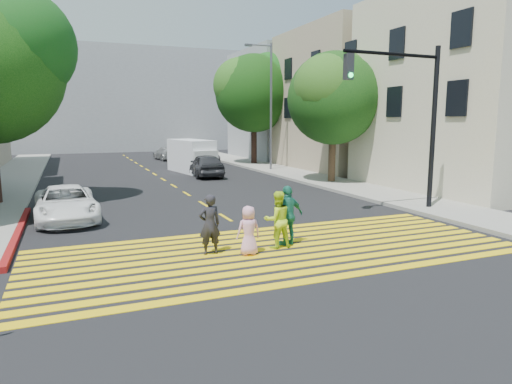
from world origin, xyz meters
TOP-DOWN VIEW (x-y plane):
  - ground at (0.00, 0.00)m, footprint 120.00×120.00m
  - sidewalk_left at (-8.50, 22.00)m, footprint 3.00×40.00m
  - sidewalk_right at (8.50, 15.00)m, footprint 3.00×60.00m
  - curb_red at (-6.90, 6.00)m, footprint 0.20×8.00m
  - crosswalk at (0.00, 1.28)m, footprint 13.40×5.30m
  - lane_line at (0.00, 22.50)m, footprint 0.12×34.40m
  - building_right_cream at (15.00, 8.00)m, footprint 10.00×10.00m
  - building_right_tan at (15.00, 19.00)m, footprint 10.00×10.00m
  - building_right_grey at (15.00, 30.00)m, footprint 10.00×10.00m
  - backdrop_block at (0.00, 48.00)m, footprint 30.00×8.00m
  - tree_right_near at (8.63, 12.55)m, footprint 6.70×6.68m
  - tree_right_far at (8.79, 24.61)m, footprint 8.00×7.69m
  - pedestrian_man at (-1.89, 1.67)m, footprint 0.61×0.41m
  - pedestrian_woman at (0.06, 1.57)m, footprint 0.81×0.64m
  - pedestrian_child at (-0.95, 1.22)m, footprint 0.66×0.43m
  - pedestrian_extra at (0.47, 1.72)m, footprint 1.09×0.63m
  - white_sedan at (-5.47, 7.69)m, footprint 2.27×4.57m
  - dark_car_near at (2.83, 18.40)m, footprint 2.05×4.46m
  - silver_car at (3.03, 31.90)m, footprint 2.10×4.30m
  - dark_car_parked at (5.22, 26.65)m, footprint 1.40×3.96m
  - white_van at (2.71, 21.19)m, footprint 2.52×5.00m
  - traffic_signal at (6.86, 4.20)m, footprint 4.37×0.41m
  - street_lamp at (7.82, 19.72)m, footprint 2.00×0.25m

SIDE VIEW (x-z plane):
  - ground at x=0.00m, z-range 0.00..0.00m
  - lane_line at x=0.00m, z-range 0.00..0.01m
  - crosswalk at x=0.00m, z-range 0.00..0.01m
  - sidewalk_left at x=-8.50m, z-range 0.00..0.15m
  - sidewalk_right at x=8.50m, z-range 0.00..0.15m
  - curb_red at x=-6.90m, z-range 0.00..0.16m
  - silver_car at x=3.03m, z-range 0.00..1.21m
  - white_sedan at x=-5.47m, z-range 0.00..1.25m
  - dark_car_parked at x=5.22m, z-range 0.00..1.30m
  - pedestrian_child at x=-0.95m, z-range 0.00..1.34m
  - dark_car_near at x=2.83m, z-range 0.00..1.48m
  - pedestrian_woman at x=0.06m, z-range 0.00..1.63m
  - pedestrian_man at x=-1.89m, z-range 0.00..1.65m
  - pedestrian_extra at x=0.47m, z-range 0.00..1.74m
  - white_van at x=2.71m, z-range -0.06..2.19m
  - traffic_signal at x=6.86m, z-range 0.94..7.35m
  - building_right_cream at x=15.00m, z-range 0.00..10.00m
  - building_right_tan at x=15.00m, z-range 0.00..10.00m
  - building_right_grey at x=15.00m, z-range 0.00..10.00m
  - tree_right_near at x=8.63m, z-range 1.32..8.83m
  - street_lamp at x=7.82m, z-range 0.65..9.50m
  - backdrop_block at x=0.00m, z-range 0.00..12.00m
  - tree_right_far at x=8.79m, z-range 1.57..10.53m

